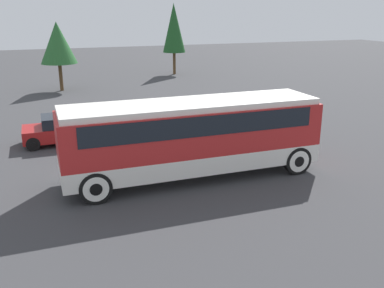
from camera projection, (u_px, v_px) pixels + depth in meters
The scene contains 6 objects.
ground_plane at pixel (192, 177), 17.03m from camera, with size 120.00×120.00×0.00m, color #38383A.
tour_bus at pixel (194, 132), 16.50m from camera, with size 10.04×2.61×3.05m.
parked_car_near at pixel (240, 113), 24.43m from camera, with size 4.63×1.98×1.41m.
parked_car_mid at pixel (71, 128), 21.28m from camera, with size 4.65×1.89×1.39m.
tree_left at pixel (58, 43), 33.62m from camera, with size 2.84×2.84×5.42m.
tree_center at pixel (174, 28), 41.97m from camera, with size 2.23×2.23×6.89m.
Camera 1 is at (-5.41, -14.87, 6.43)m, focal length 40.00 mm.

